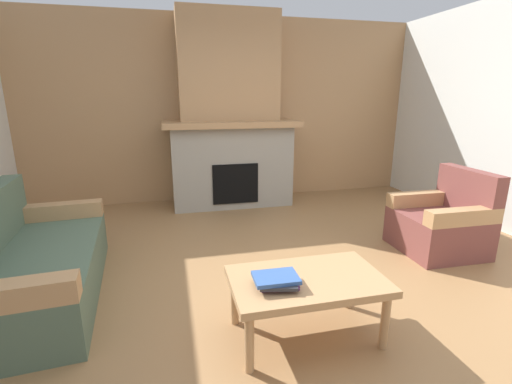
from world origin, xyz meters
The scene contains 7 objects.
ground centered at (0.00, 0.00, 0.00)m, with size 9.00×9.00×0.00m, color olive.
wall_back_wood_panel centered at (0.00, 3.00, 1.35)m, with size 6.00×0.12×2.70m, color tan.
fireplace centered at (0.00, 2.62, 1.16)m, with size 1.90×0.82×2.70m.
couch centered at (-1.98, 0.33, 0.29)m, with size 0.98×1.86×0.85m.
armchair centered at (1.83, 0.38, 0.29)m, with size 0.77×0.77×0.85m.
coffee_table centered at (-0.05, -0.60, 0.38)m, with size 1.00×0.60×0.43m.
book_stack_near_edge centered at (-0.27, -0.65, 0.47)m, with size 0.29×0.24×0.07m.
Camera 1 is at (-0.86, -2.57, 1.57)m, focal length 25.22 mm.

